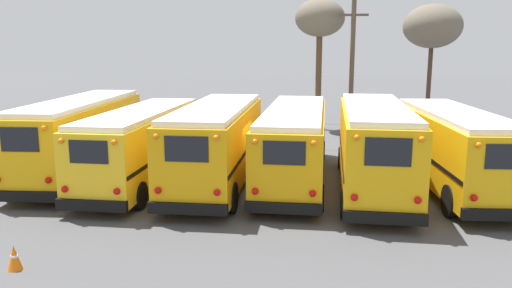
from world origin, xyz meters
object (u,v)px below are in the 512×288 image
school_bus_1 (143,143)px  traffic_cone (14,258)px  school_bus_5 (453,147)px  school_bus_3 (294,141)px  bare_tree_0 (320,20)px  school_bus_2 (217,142)px  school_bus_0 (81,134)px  school_bus_4 (374,145)px  bare_tree_1 (433,27)px  utility_pole (352,65)px

school_bus_1 → traffic_cone: 8.41m
school_bus_1 → traffic_cone: size_ratio=14.77×
school_bus_5 → school_bus_3: bearing=173.0°
bare_tree_0 → school_bus_3: bearing=-95.1°
school_bus_2 → bare_tree_0: size_ratio=1.14×
school_bus_0 → school_bus_1: (3.06, -0.97, -0.14)m
school_bus_4 → bare_tree_0: size_ratio=1.13×
school_bus_4 → school_bus_5: (3.06, 0.48, -0.11)m
bare_tree_1 → utility_pole: bearing=-136.1°
bare_tree_1 → traffic_cone: bearing=-120.7°
school_bus_3 → utility_pole: bearing=74.7°
school_bus_5 → bare_tree_1: bare_tree_1 is taller
school_bus_2 → utility_pole: bearing=63.9°
school_bus_1 → school_bus_3: bearing=9.4°
school_bus_1 → school_bus_4: school_bus_4 is taller
school_bus_0 → traffic_cone: school_bus_0 is taller
school_bus_4 → bare_tree_1: 20.62m
school_bus_3 → bare_tree_1: size_ratio=1.27×
school_bus_1 → utility_pole: 16.12m
school_bus_5 → utility_pole: bearing=102.9°
school_bus_1 → bare_tree_1: (15.48, 18.75, 5.24)m
school_bus_2 → school_bus_5: school_bus_2 is taller
school_bus_0 → utility_pole: 17.37m
school_bus_3 → bare_tree_0: (1.20, 13.32, 5.51)m
school_bus_2 → bare_tree_0: bare_tree_0 is taller
school_bus_5 → utility_pole: (-2.88, 12.59, 2.66)m
school_bus_5 → traffic_cone: (-12.80, -8.54, -1.37)m
school_bus_4 → school_bus_1: bearing=178.6°
school_bus_1 → utility_pole: bearing=54.0°
school_bus_1 → school_bus_5: size_ratio=1.00×
utility_pole → bare_tree_1: bare_tree_1 is taller
bare_tree_1 → school_bus_1: bearing=-129.5°
utility_pole → bare_tree_0: size_ratio=0.99×
school_bus_1 → school_bus_5: school_bus_5 is taller
school_bus_1 → school_bus_3: 6.20m
school_bus_1 → utility_pole: utility_pole is taller
bare_tree_0 → bare_tree_1: 9.29m
bare_tree_1 → traffic_cone: size_ratio=13.18×
utility_pole → traffic_cone: (-9.91, -21.13, -4.03)m
school_bus_4 → school_bus_5: school_bus_4 is taller
school_bus_0 → school_bus_2: (6.11, -0.95, -0.01)m
utility_pole → bare_tree_1: bearing=43.9°
school_bus_1 → school_bus_4: 9.17m
traffic_cone → school_bus_3: bearing=54.3°
school_bus_1 → bare_tree_1: bearing=50.5°
bare_tree_0 → bare_tree_1: bearing=28.4°
school_bus_3 → school_bus_5: bearing=-7.0°
traffic_cone → bare_tree_1: bearing=59.3°
school_bus_0 → school_bus_5: bearing=-2.7°
school_bus_0 → bare_tree_1: 26.19m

